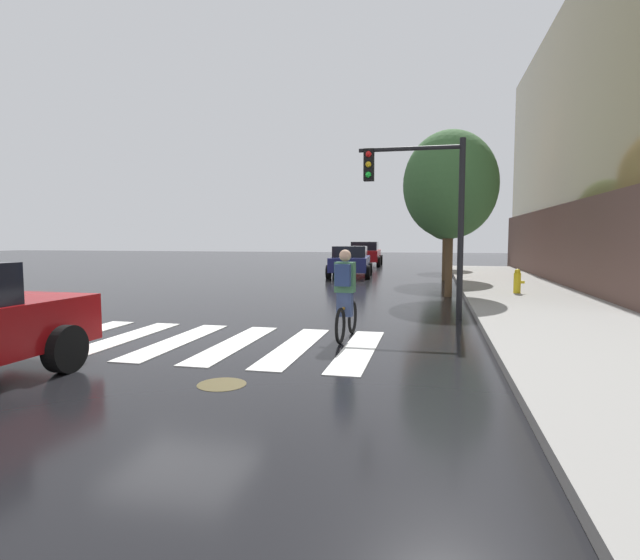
# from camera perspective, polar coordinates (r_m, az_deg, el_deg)

# --- Properties ---
(ground_plane) EXTENTS (120.00, 120.00, 0.00)m
(ground_plane) POSITION_cam_1_polar(r_m,az_deg,el_deg) (9.69, -15.45, -6.73)
(ground_plane) COLOR black
(crosswalk_stripes) EXTENTS (6.17, 3.36, 0.01)m
(crosswalk_stripes) POSITION_cam_1_polar(r_m,az_deg,el_deg) (9.47, -12.83, -6.90)
(crosswalk_stripes) COLOR silver
(crosswalk_stripes) RESTS_ON ground
(manhole_cover) EXTENTS (0.64, 0.64, 0.01)m
(manhole_cover) POSITION_cam_1_polar(r_m,az_deg,el_deg) (6.80, -11.06, -11.50)
(manhole_cover) COLOR #473D1E
(manhole_cover) RESTS_ON ground
(sedan_mid) EXTENTS (2.34, 4.51, 1.52)m
(sedan_mid) POSITION_cam_1_polar(r_m,az_deg,el_deg) (24.93, 3.45, 2.17)
(sedan_mid) COLOR navy
(sedan_mid) RESTS_ON ground
(sedan_far) EXTENTS (2.47, 4.91, 1.66)m
(sedan_far) POSITION_cam_1_polar(r_m,az_deg,el_deg) (34.90, 5.13, 3.01)
(sedan_far) COLOR maroon
(sedan_far) RESTS_ON ground
(cyclist) EXTENTS (0.37, 1.71, 1.69)m
(cyclist) POSITION_cam_1_polar(r_m,az_deg,el_deg) (9.39, 2.89, -1.71)
(cyclist) COLOR black
(cyclist) RESTS_ON ground
(traffic_light_near) EXTENTS (2.47, 0.28, 4.20)m
(traffic_light_near) POSITION_cam_1_polar(r_m,az_deg,el_deg) (12.23, 11.80, 9.16)
(traffic_light_near) COLOR black
(traffic_light_near) RESTS_ON ground
(fire_hydrant) EXTENTS (0.33, 0.22, 0.78)m
(fire_hydrant) POSITION_cam_1_polar(r_m,az_deg,el_deg) (17.22, 21.44, -0.14)
(fire_hydrant) COLOR gold
(fire_hydrant) RESTS_ON sidewalk
(street_tree_near) EXTENTS (3.00, 3.00, 5.34)m
(street_tree_near) POSITION_cam_1_polar(r_m,az_deg,el_deg) (16.90, 14.55, 10.37)
(street_tree_near) COLOR #4C3823
(street_tree_near) RESTS_ON ground
(street_tree_mid) EXTENTS (3.62, 3.62, 6.45)m
(street_tree_mid) POSITION_cam_1_polar(r_m,az_deg,el_deg) (23.57, 14.12, 10.58)
(street_tree_mid) COLOR #4C3823
(street_tree_mid) RESTS_ON ground
(street_tree_far) EXTENTS (2.86, 2.86, 5.09)m
(street_tree_far) POSITION_cam_1_polar(r_m,az_deg,el_deg) (30.26, 14.13, 7.51)
(street_tree_far) COLOR #4C3823
(street_tree_far) RESTS_ON ground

